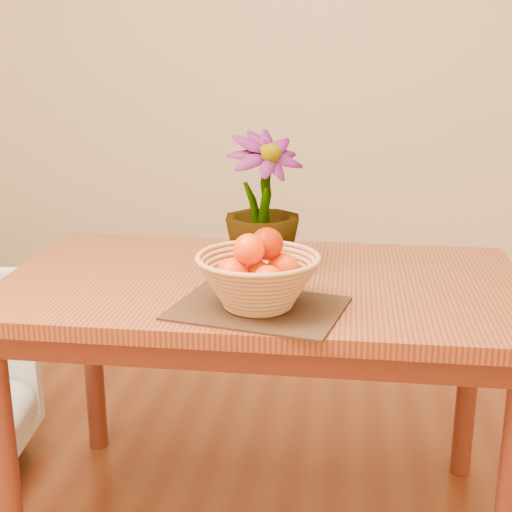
# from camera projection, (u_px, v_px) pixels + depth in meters

# --- Properties ---
(wall_back) EXTENTS (4.00, 0.02, 2.70)m
(wall_back) POSITION_uv_depth(u_px,v_px,m) (310.00, 48.00, 3.61)
(wall_back) COLOR beige
(wall_back) RESTS_ON floor
(table) EXTENTS (1.40, 0.80, 0.75)m
(table) POSITION_uv_depth(u_px,v_px,m) (262.00, 309.00, 1.95)
(table) COLOR brown
(table) RESTS_ON floor
(placemat) EXTENTS (0.44, 0.37, 0.01)m
(placemat) POSITION_uv_depth(u_px,v_px,m) (258.00, 308.00, 1.69)
(placemat) COLOR #331B12
(placemat) RESTS_ON table
(wicker_basket) EXTENTS (0.30, 0.30, 0.12)m
(wicker_basket) POSITION_uv_depth(u_px,v_px,m) (258.00, 283.00, 1.68)
(wicker_basket) COLOR #BA814D
(wicker_basket) RESTS_ON placemat
(orange_pile) EXTENTS (0.19, 0.18, 0.14)m
(orange_pile) POSITION_uv_depth(u_px,v_px,m) (260.00, 261.00, 1.67)
(orange_pile) COLOR #EC3903
(orange_pile) RESTS_ON wicker_basket
(potted_plant) EXTENTS (0.30, 0.30, 0.38)m
(potted_plant) POSITION_uv_depth(u_px,v_px,m) (263.00, 203.00, 1.94)
(potted_plant) COLOR #1A4914
(potted_plant) RESTS_ON table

